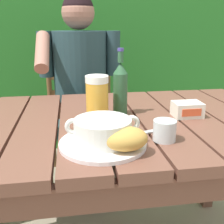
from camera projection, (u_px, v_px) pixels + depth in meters
name	position (u px, v px, depth m)	size (l,w,h in m)	color
dining_table	(118.00, 141.00, 1.07)	(1.34, 0.82, 0.73)	brown
hedge_backdrop	(84.00, 45.00, 2.54)	(4.14, 0.76, 1.78)	#256A24
chair_near_diner	(81.00, 117.00, 1.91)	(0.47, 0.48, 0.91)	brown
person_eating	(80.00, 84.00, 1.64)	(0.48, 0.47, 1.25)	#264146
serving_plate	(103.00, 143.00, 0.81)	(0.26, 0.26, 0.01)	white
soup_bowl	(103.00, 130.00, 0.80)	(0.22, 0.17, 0.08)	white
bread_roll	(126.00, 139.00, 0.74)	(0.12, 0.09, 0.07)	gold
beer_glass	(97.00, 98.00, 1.01)	(0.09, 0.09, 0.17)	gold
beer_bottle	(120.00, 88.00, 1.07)	(0.06, 0.06, 0.26)	#2B5736
water_glass_small	(165.00, 130.00, 0.83)	(0.07, 0.07, 0.06)	silver
butter_tub	(187.00, 109.00, 1.06)	(0.11, 0.08, 0.06)	white
table_knife	(141.00, 133.00, 0.89)	(0.14, 0.06, 0.01)	silver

